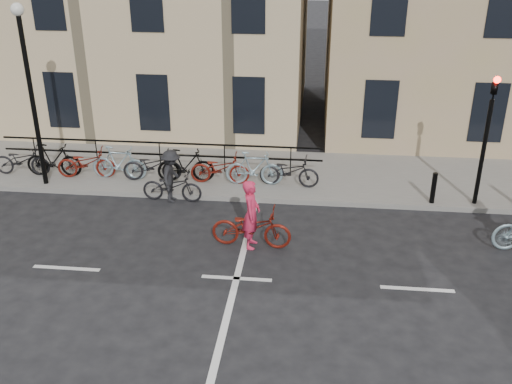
# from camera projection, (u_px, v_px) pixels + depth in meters

# --- Properties ---
(ground) EXTENTS (120.00, 120.00, 0.00)m
(ground) POSITION_uv_depth(u_px,v_px,m) (237.00, 278.00, 12.87)
(ground) COLOR black
(ground) RESTS_ON ground
(sidewalk) EXTENTS (46.00, 4.00, 0.15)m
(sidewalk) POSITION_uv_depth(u_px,v_px,m) (141.00, 169.00, 18.67)
(sidewalk) COLOR slate
(sidewalk) RESTS_ON ground
(traffic_light) EXTENTS (0.18, 0.30, 3.90)m
(traffic_light) POSITION_uv_depth(u_px,v_px,m) (488.00, 125.00, 15.18)
(traffic_light) COLOR black
(traffic_light) RESTS_ON sidewalk
(lamp_post) EXTENTS (0.36, 0.36, 5.28)m
(lamp_post) POSITION_uv_depth(u_px,v_px,m) (28.00, 75.00, 16.05)
(lamp_post) COLOR black
(lamp_post) RESTS_ON sidewalk
(bollard_east) EXTENTS (0.14, 0.14, 0.90)m
(bollard_east) POSITION_uv_depth(u_px,v_px,m) (434.00, 188.00, 15.98)
(bollard_east) COLOR black
(bollard_east) RESTS_ON sidewalk
(parked_bikes) EXTENTS (10.40, 1.23, 1.05)m
(parked_bikes) POSITION_uv_depth(u_px,v_px,m) (153.00, 165.00, 17.49)
(parked_bikes) COLOR black
(parked_bikes) RESTS_ON sidewalk
(cyclist_pink) EXTENTS (2.01, 0.79, 1.76)m
(cyclist_pink) POSITION_uv_depth(u_px,v_px,m) (251.00, 224.00, 13.97)
(cyclist_pink) COLOR #65160D
(cyclist_pink) RESTS_ON ground
(cyclist_dark) EXTENTS (1.77, 1.02, 1.56)m
(cyclist_dark) POSITION_uv_depth(u_px,v_px,m) (172.00, 181.00, 16.39)
(cyclist_dark) COLOR black
(cyclist_dark) RESTS_ON ground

